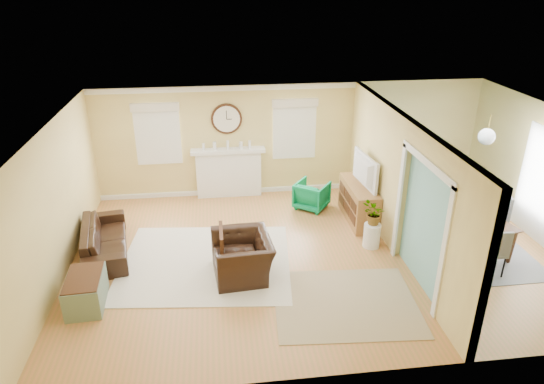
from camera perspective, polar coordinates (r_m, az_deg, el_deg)
The scene contains 27 objects.
floor at distance 9.26m, azimuth 5.19°, elevation -7.29°, with size 9.00×9.00×0.00m, color #A5773A.
wall_back at distance 11.40m, azimuth 2.33°, elevation 6.24°, with size 9.00×0.02×2.60m, color tan.
wall_front at distance 6.15m, azimuth 11.50°, elevation -11.46°, with size 9.00×0.02×2.60m, color tan.
wall_left at distance 8.89m, azimuth -24.14°, elevation -1.42°, with size 0.02×6.00×2.60m, color tan.
ceiling at distance 8.21m, azimuth 5.87°, elevation 8.36°, with size 9.00×6.00×0.02m, color white.
partition at distance 9.31m, azimuth 14.29°, elevation 1.56°, with size 0.17×6.00×2.60m.
fireplace at distance 11.39m, azimuth -5.11°, elevation 2.38°, with size 1.70×0.30×1.17m.
wall_clock at distance 11.07m, azimuth -5.37°, elevation 8.57°, with size 0.70×0.07×0.70m.
window_left at distance 11.18m, azimuth -13.35°, elevation 7.15°, with size 1.05×0.13×1.42m.
window_right at distance 11.26m, azimuth 2.65°, elevation 7.91°, with size 1.05×0.13×1.42m.
pendant at distance 9.44m, azimuth 23.93°, elevation 5.98°, with size 0.30×0.30×0.55m.
rug_cream at distance 9.06m, azimuth -7.82°, elevation -8.18°, with size 3.05×2.64×0.02m, color beige.
rug_jute at distance 8.08m, azimuth 8.61°, elevation -12.75°, with size 2.27×1.85×0.01m, color tan.
rug_grey at distance 10.23m, azimuth 20.94°, elevation -5.65°, with size 2.31×2.89×0.01m, color slate.
sofa at distance 9.66m, azimuth -19.10°, elevation -5.26°, with size 1.97×0.77×0.58m, color black.
eames_chair at distance 8.48m, azimuth -3.49°, elevation -7.59°, with size 1.12×0.98×0.73m, color black.
green_chair at distance 10.88m, azimuth 4.71°, elevation -0.36°, with size 0.66×0.68×0.62m, color #056639.
trunk at distance 8.36m, azimuth -21.07°, elevation -10.79°, with size 0.60×0.93×0.52m.
credenza at distance 10.45m, azimuth 10.14°, elevation -1.21°, with size 0.50×1.47×0.80m.
tv at distance 10.16m, azimuth 10.34°, elevation 2.51°, with size 1.15×0.15×0.66m, color black.
garden_stool at distance 9.55m, azimuth 11.66°, elevation -5.03°, with size 0.32×0.32×0.48m, color white.
potted_plant at distance 9.33m, azimuth 11.90°, elevation -2.51°, with size 0.42×0.36×0.47m, color #337F33.
dining_table at distance 10.07m, azimuth 21.23°, elevation -3.97°, with size 1.97×1.10×0.69m, color #3F2313.
dining_chair_n at distance 10.83m, azimuth 18.83°, elevation -0.09°, with size 0.47×0.47×1.02m.
dining_chair_s at distance 9.26m, azimuth 24.60°, elevation -5.87°, with size 0.43×0.43×0.90m.
dining_chair_w at distance 9.74m, azimuth 18.06°, elevation -3.40°, with size 0.42×0.42×0.86m.
dining_chair_e at distance 10.41m, azimuth 24.84°, elevation -2.28°, with size 0.53×0.53×0.97m.
Camera 1 is at (-1.79, -7.68, 4.85)m, focal length 32.00 mm.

